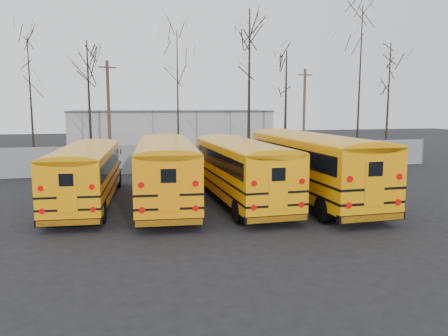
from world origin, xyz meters
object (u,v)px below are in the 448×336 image
object	(u,v)px
bus_a	(86,170)
utility_pole_right	(304,112)
utility_pole_left	(109,111)
bus_c	(240,166)
bus_d	(311,161)
bus_b	(166,166)

from	to	relation	value
bus_a	utility_pole_right	size ratio (longest dim) A/B	1.32
utility_pole_left	utility_pole_right	size ratio (longest dim) A/B	1.03
bus_c	utility_pole_right	bearing A→B (deg)	56.89
bus_c	utility_pole_left	distance (m)	17.81
bus_d	utility_pole_right	world-z (taller)	utility_pole_right
bus_b	utility_pole_left	size ratio (longest dim) A/B	1.39
bus_a	utility_pole_left	world-z (taller)	utility_pole_left
bus_b	utility_pole_left	xyz separation A→B (m)	(-2.82, 16.01, 2.37)
bus_c	utility_pole_left	xyz separation A→B (m)	(-6.34, 16.47, 2.40)
utility_pole_right	bus_d	bearing A→B (deg)	-113.86
bus_a	utility_pole_left	size ratio (longest dim) A/B	1.28
bus_a	bus_b	distance (m)	3.69
bus_c	bus_b	bearing A→B (deg)	171.39
bus_c	utility_pole_right	xyz separation A→B (m)	(11.11, 17.78, 2.28)
bus_a	utility_pole_right	bearing A→B (deg)	47.01
bus_b	utility_pole_left	world-z (taller)	utility_pole_left
bus_a	bus_b	world-z (taller)	bus_b
utility_pole_left	utility_pole_right	xyz separation A→B (m)	(17.45, 1.30, -0.12)
utility_pole_left	bus_b	bearing A→B (deg)	-102.87
bus_a	bus_c	size ratio (longest dim) A/B	0.94
bus_c	utility_pole_right	distance (m)	21.09
utility_pole_left	bus_c	bearing A→B (deg)	-91.82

